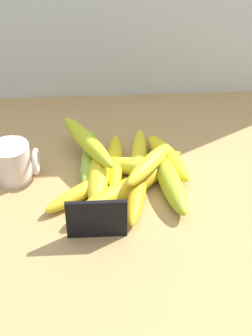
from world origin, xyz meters
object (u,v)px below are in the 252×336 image
Objects in this scene: banana_5 at (115,162)px; banana_11 at (149,164)px; banana_2 at (90,157)px; banana_12 at (88,142)px; banana_4 at (137,167)px; chalkboard_sign at (98,220)px; banana_0 at (110,197)px; banana_8 at (137,192)px; banana_7 at (170,182)px; banana_6 at (139,157)px; coffee_mug at (14,162)px; banana_3 at (99,175)px; banana_10 at (152,175)px; banana_1 at (82,191)px; banana_9 at (168,158)px.

banana_5 is 1.20× the size of banana_11.
banana_2 is 3.69cm from banana_12.
banana_4 is 4.87cm from banana_11.
chalkboard_sign reaches higher than banana_12.
banana_0 is at bearing -123.33° from banana_4.
banana_12 is (-9.68, 12.41, 3.60)cm from banana_8.
banana_6 is at bearing 122.00° from banana_7.
coffee_mug reaches higher than banana_3.
banana_10 is 0.97× the size of banana_12.
banana_5 is at bearing 144.84° from banana_7.
banana_1 is 0.85× the size of banana_12.
coffee_mug reaches higher than banana_2.
coffee_mug reaches higher than banana_1.
banana_9 is (18.15, 9.37, 0.47)cm from banana_1.
banana_3 reaches higher than banana_10.
banana_8 is at bearing -94.09° from banana_4.
banana_1 is 12.29cm from banana_12.
banana_9 is 17.42cm from banana_12.
banana_6 is at bearing 84.18° from banana_8.
banana_9 is at bearing 27.30° from banana_1.
banana_12 is (-0.27, 0.77, 3.60)cm from banana_2.
banana_0 reaches higher than banana_1.
banana_2 is 0.98× the size of banana_8.
banana_6 is 11.11cm from banana_8.
chalkboard_sign is at bearing -127.12° from banana_9.
banana_9 is at bearing 51.92° from banana_10.
banana_12 is at bearing 154.30° from banana_4.
banana_11 reaches higher than banana_4.
banana_9 is (6.15, -0.93, 0.36)cm from banana_6.
banana_3 is 1.18× the size of banana_11.
banana_11 is at bearing -38.63° from banana_5.
banana_9 reaches higher than banana_6.
banana_6 is at bearing 34.94° from banana_3.
banana_3 is 15.69cm from banana_9.
banana_4 is (8.35, 17.31, -1.93)cm from chalkboard_sign.
coffee_mug is 0.52× the size of banana_1.
banana_9 is (12.80, 11.85, 0.11)cm from banana_0.
banana_5 and banana_8 have the same top height.
banana_0 is 0.98× the size of banana_10.
banana_0 is 5.79cm from banana_8.
banana_0 is 1.32× the size of banana_4.
banana_3 is at bearing -126.33° from banana_5.
banana_8 is at bearing -3.99° from banana_1.
coffee_mug reaches higher than banana_0.
banana_10 is 1.29× the size of banana_11.
banana_0 reaches higher than banana_10.
banana_11 is (10.41, 14.21, 1.21)cm from chalkboard_sign.
banana_0 is 10.61cm from banana_11.
banana_12 is (15.21, 4.53, 1.28)cm from coffee_mug.
banana_2 is (15.48, 3.76, -2.32)cm from coffee_mug.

